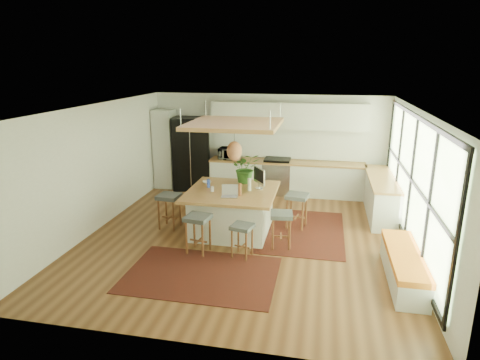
% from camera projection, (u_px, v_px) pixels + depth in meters
% --- Properties ---
extents(floor, '(7.00, 7.00, 0.00)m').
position_uv_depth(floor, '(245.00, 237.00, 8.74)').
color(floor, '#532F17').
rests_on(floor, ground).
extents(ceiling, '(7.00, 7.00, 0.00)m').
position_uv_depth(ceiling, '(245.00, 108.00, 8.00)').
color(ceiling, white).
rests_on(ceiling, ground).
extents(wall_back, '(6.50, 0.00, 6.50)m').
position_uv_depth(wall_back, '(268.00, 143.00, 11.66)').
color(wall_back, silver).
rests_on(wall_back, ground).
extents(wall_front, '(6.50, 0.00, 6.50)m').
position_uv_depth(wall_front, '(190.00, 249.00, 5.07)').
color(wall_front, silver).
rests_on(wall_front, ground).
extents(wall_left, '(0.00, 7.00, 7.00)m').
position_uv_depth(wall_left, '(97.00, 167.00, 8.99)').
color(wall_left, silver).
rests_on(wall_left, ground).
extents(wall_right, '(0.00, 7.00, 7.00)m').
position_uv_depth(wall_right, '(416.00, 185.00, 7.74)').
color(wall_right, silver).
rests_on(wall_right, ground).
extents(window_wall, '(0.10, 6.20, 2.60)m').
position_uv_depth(window_wall, '(415.00, 182.00, 7.73)').
color(window_wall, black).
rests_on(window_wall, wall_right).
extents(pantry, '(0.55, 0.60, 2.25)m').
position_uv_depth(pantry, '(165.00, 149.00, 11.99)').
color(pantry, silver).
rests_on(pantry, floor).
extents(back_counter_base, '(4.20, 0.60, 0.88)m').
position_uv_depth(back_counter_base, '(286.00, 178.00, 11.51)').
color(back_counter_base, silver).
rests_on(back_counter_base, floor).
extents(back_counter_top, '(4.24, 0.64, 0.05)m').
position_uv_depth(back_counter_top, '(286.00, 162.00, 11.38)').
color(back_counter_top, olive).
rests_on(back_counter_top, back_counter_base).
extents(backsplash, '(4.20, 0.02, 0.80)m').
position_uv_depth(backsplash, '(288.00, 144.00, 11.54)').
color(backsplash, white).
rests_on(backsplash, wall_back).
extents(upper_cabinets, '(4.20, 0.34, 0.70)m').
position_uv_depth(upper_cabinets, '(288.00, 116.00, 11.17)').
color(upper_cabinets, silver).
rests_on(upper_cabinets, wall_back).
extents(range, '(0.76, 0.62, 1.00)m').
position_uv_depth(range, '(277.00, 176.00, 11.54)').
color(range, '#A5A5AA').
rests_on(range, floor).
extents(right_counter_base, '(0.60, 2.50, 0.88)m').
position_uv_depth(right_counter_base, '(381.00, 197.00, 9.94)').
color(right_counter_base, silver).
rests_on(right_counter_base, floor).
extents(right_counter_top, '(0.64, 2.54, 0.05)m').
position_uv_depth(right_counter_top, '(383.00, 178.00, 9.81)').
color(right_counter_top, olive).
rests_on(right_counter_top, right_counter_base).
extents(window_bench, '(0.52, 2.00, 0.50)m').
position_uv_depth(window_bench, '(404.00, 266.00, 6.97)').
color(window_bench, silver).
rests_on(window_bench, floor).
extents(ceiling_panel, '(1.86, 1.86, 0.80)m').
position_uv_depth(ceiling_panel, '(234.00, 137.00, 8.61)').
color(ceiling_panel, olive).
rests_on(ceiling_panel, ceiling).
extents(rug_near, '(2.60, 1.80, 0.01)m').
position_uv_depth(rug_near, '(201.00, 274.00, 7.20)').
color(rug_near, black).
rests_on(rug_near, floor).
extents(rug_right, '(1.80, 2.60, 0.01)m').
position_uv_depth(rug_right, '(301.00, 231.00, 9.04)').
color(rug_right, black).
rests_on(rug_right, floor).
extents(fridge, '(1.18, 1.01, 2.06)m').
position_uv_depth(fridge, '(192.00, 157.00, 11.91)').
color(fridge, black).
rests_on(fridge, floor).
extents(island, '(1.85, 1.85, 0.93)m').
position_uv_depth(island, '(232.00, 211.00, 8.92)').
color(island, olive).
rests_on(island, floor).
extents(stool_near_left, '(0.51, 0.51, 0.75)m').
position_uv_depth(stool_near_left, '(198.00, 235.00, 7.97)').
color(stool_near_left, '#414547').
rests_on(stool_near_left, floor).
extents(stool_near_right, '(0.45, 0.45, 0.64)m').
position_uv_depth(stool_near_right, '(242.00, 239.00, 7.79)').
color(stool_near_right, '#414547').
rests_on(stool_near_right, floor).
extents(stool_right_front, '(0.48, 0.48, 0.72)m').
position_uv_depth(stool_right_front, '(281.00, 230.00, 8.20)').
color(stool_right_front, '#414547').
rests_on(stool_right_front, floor).
extents(stool_right_back, '(0.53, 0.53, 0.77)m').
position_uv_depth(stool_right_back, '(297.00, 212.00, 9.18)').
color(stool_right_back, '#414547').
rests_on(stool_right_back, floor).
extents(stool_left_side, '(0.50, 0.50, 0.77)m').
position_uv_depth(stool_left_side, '(170.00, 212.00, 9.16)').
color(stool_left_side, '#414547').
rests_on(stool_left_side, floor).
extents(laptop, '(0.38, 0.39, 0.25)m').
position_uv_depth(laptop, '(230.00, 191.00, 8.35)').
color(laptop, '#A5A5AA').
rests_on(laptop, island).
extents(monitor, '(0.43, 0.51, 0.46)m').
position_uv_depth(monitor, '(259.00, 177.00, 8.85)').
color(monitor, '#A5A5AA').
rests_on(monitor, island).
extents(microwave, '(0.60, 0.37, 0.39)m').
position_uv_depth(microwave, '(230.00, 152.00, 11.58)').
color(microwave, '#A5A5AA').
rests_on(microwave, back_counter_top).
extents(island_plant, '(0.82, 0.85, 0.52)m').
position_uv_depth(island_plant, '(246.00, 171.00, 9.31)').
color(island_plant, '#1E4C19').
rests_on(island_plant, island).
extents(island_bowl, '(0.26, 0.26, 0.05)m').
position_uv_depth(island_bowl, '(207.00, 182.00, 9.29)').
color(island_bowl, silver).
rests_on(island_bowl, island).
extents(island_bottle_0, '(0.07, 0.07, 0.19)m').
position_uv_depth(island_bottle_0, '(208.00, 183.00, 8.97)').
color(island_bottle_0, blue).
rests_on(island_bottle_0, island).
extents(island_bottle_1, '(0.07, 0.07, 0.19)m').
position_uv_depth(island_bottle_1, '(212.00, 187.00, 8.70)').
color(island_bottle_1, white).
rests_on(island_bottle_1, island).
extents(island_bottle_2, '(0.07, 0.07, 0.19)m').
position_uv_depth(island_bottle_2, '(241.00, 191.00, 8.44)').
color(island_bottle_2, '#995433').
rests_on(island_bottle_2, island).
extents(island_bottle_3, '(0.07, 0.07, 0.19)m').
position_uv_depth(island_bottle_3, '(249.00, 186.00, 8.75)').
color(island_bottle_3, silver).
rests_on(island_bottle_3, island).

